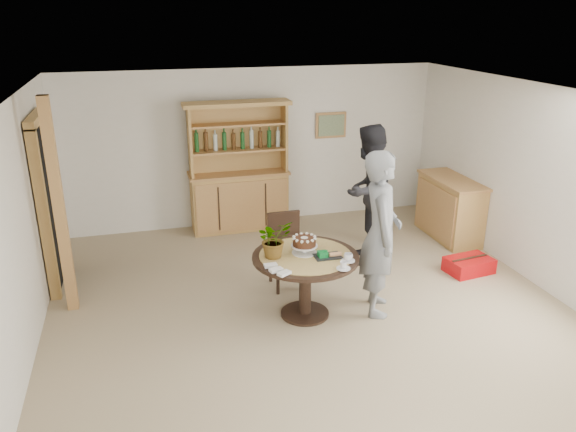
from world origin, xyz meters
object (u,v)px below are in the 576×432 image
Objects in this scene: dining_table at (305,267)px; dining_chair at (286,245)px; hutch at (239,187)px; red_suitcase at (469,265)px; teen_boy at (380,234)px; adult_person at (368,190)px; sideboard at (450,208)px.

dining_chair is at bearing 90.09° from dining_table.
hutch is at bearing 94.03° from dining_table.
teen_boy is at bearing -167.62° from red_suitcase.
adult_person reaches higher than dining_chair.
adult_person reaches higher than sideboard.
sideboard reaches higher than red_suitcase.
hutch is 3.29m from sideboard.
sideboard is at bearing 149.20° from adult_person.
sideboard is at bearing -29.14° from teen_boy.
hutch is 1.70× the size of dining_table.
teen_boy is (-1.98, -1.78, 0.49)m from sideboard.
teen_boy reaches higher than dining_table.
hutch is 3.66m from red_suitcase.
adult_person is (1.60, -1.38, 0.24)m from hutch.
dining_table is at bearing -176.48° from red_suitcase.
hutch is 1.62× the size of sideboard.
hutch is at bearing 157.79° from sideboard.
red_suitcase is (2.46, -0.34, -0.43)m from dining_chair.
teen_boy is at bearing 35.38° from adult_person.
hutch reaches higher than sideboard.
teen_boy is at bearing -48.46° from dining_chair.
red_suitcase is (1.07, -1.05, -0.83)m from adult_person.
teen_boy is at bearing -138.08° from sideboard.
sideboard is at bearing -22.21° from hutch.
red_suitcase is at bearing -50.93° from teen_boy.
teen_boy reaches higher than red_suitcase.
dining_chair is at bearing 61.43° from teen_boy.
dining_table is 2.56m from red_suitcase.
teen_boy is at bearing -6.71° from dining_table.
hutch is at bearing 129.87° from red_suitcase.
dining_chair is at bearing -84.42° from hutch.
dining_table is 0.64× the size of adult_person.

